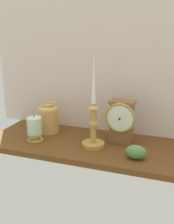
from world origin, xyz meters
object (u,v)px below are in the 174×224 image
(candlestick_tall_left, at_px, (93,122))
(pillar_candle_front, at_px, (35,128))
(mantel_clock, at_px, (121,121))
(brass_vase_jar, at_px, (49,117))

(candlestick_tall_left, relative_size, pillar_candle_front, 3.45)
(mantel_clock, xyz_separation_m, brass_vase_jar, (-0.36, 0.01, -0.03))
(candlestick_tall_left, xyz_separation_m, brass_vase_jar, (-0.26, 0.10, -0.03))
(candlestick_tall_left, relative_size, brass_vase_jar, 2.84)
(candlestick_tall_left, distance_m, brass_vase_jar, 0.28)
(mantel_clock, bearing_deg, brass_vase_jar, 178.55)
(brass_vase_jar, xyz_separation_m, pillar_candle_front, (-0.01, -0.11, -0.02))
(mantel_clock, bearing_deg, pillar_candle_front, -164.23)
(mantel_clock, distance_m, brass_vase_jar, 0.36)
(mantel_clock, bearing_deg, candlestick_tall_left, -138.88)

